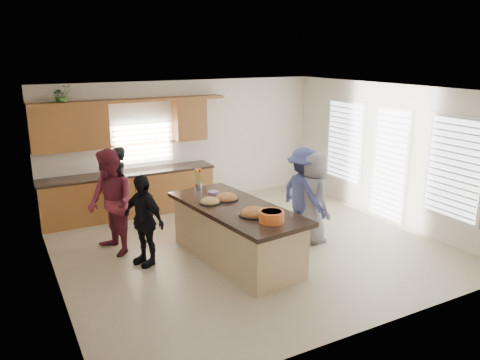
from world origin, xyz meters
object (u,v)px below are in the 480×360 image
island (236,234)px  woman_right_front (313,198)px  woman_left_back (119,186)px  woman_left_front (143,220)px  salad_bowl (272,216)px  woman_left_mid (111,203)px  woman_right_back (304,194)px

island → woman_right_front: size_ratio=1.68×
island → woman_left_back: 2.94m
woman_left_back → woman_left_front: size_ratio=1.04×
salad_bowl → woman_left_mid: size_ratio=0.20×
island → woman_left_back: size_ratio=1.77×
island → salad_bowl: (0.12, -0.91, 0.59)m
woman_left_mid → woman_right_front: woman_left_mid is taller
salad_bowl → island: bearing=97.7°
salad_bowl → woman_left_back: size_ratio=0.24×
woman_left_back → woman_right_back: 3.70m
woman_left_front → woman_left_mid: bearing=-175.5°
island → woman_right_back: 1.61m
island → woman_left_front: (-1.40, 0.57, 0.31)m
island → woman_right_back: woman_right_back is taller
woman_left_back → woman_left_front: (-0.12, -2.06, -0.03)m
woman_left_mid → woman_left_front: woman_left_mid is taller
woman_right_back → woman_right_front: bearing=-158.6°
woman_left_back → salad_bowl: bearing=23.0°
island → woman_left_mid: 2.20m
woman_right_front → woman_left_back: bearing=53.3°
woman_right_front → woman_left_front: bearing=85.3°
salad_bowl → woman_right_front: size_ratio=0.22×
salad_bowl → woman_right_back: bearing=38.9°
woman_left_front → woman_right_back: woman_right_back is taller
salad_bowl → woman_right_front: woman_right_front is taller
woman_left_front → woman_right_back: size_ratio=0.88×
woman_left_back → woman_right_front: bearing=49.8°
woman_left_back → woman_left_mid: size_ratio=0.86×
woman_left_mid → woman_right_back: woman_left_mid is taller
island → woman_left_mid: woman_left_mid is taller
salad_bowl → woman_left_mid: bearing=131.4°
woman_right_front → woman_right_back: bearing=27.9°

